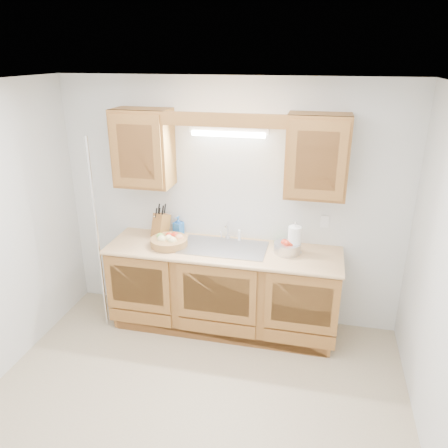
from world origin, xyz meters
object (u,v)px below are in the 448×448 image
(apple_bowl, at_px, (287,247))
(paper_towel, at_px, (294,240))
(fruit_basket, at_px, (169,241))
(knife_block, at_px, (161,225))

(apple_bowl, bearing_deg, paper_towel, 10.68)
(fruit_basket, height_order, paper_towel, paper_towel)
(paper_towel, relative_size, apple_bowl, 1.02)
(fruit_basket, distance_m, paper_towel, 1.23)
(fruit_basket, xyz_separation_m, apple_bowl, (1.16, 0.09, 0.01))
(paper_towel, height_order, apple_bowl, paper_towel)
(knife_block, relative_size, paper_towel, 1.13)
(fruit_basket, xyz_separation_m, knife_block, (-0.16, 0.20, 0.08))
(paper_towel, distance_m, apple_bowl, 0.10)
(paper_towel, bearing_deg, apple_bowl, -169.32)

